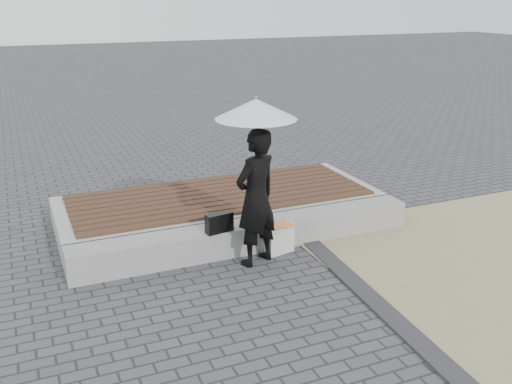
% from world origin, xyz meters
% --- Properties ---
extents(ground, '(80.00, 80.00, 0.00)m').
position_xyz_m(ground, '(0.00, 0.00, 0.00)').
color(ground, '#46454A').
rests_on(ground, ground).
extents(edging_band, '(0.61, 5.20, 0.04)m').
position_xyz_m(edging_band, '(0.75, -0.50, 0.02)').
color(edging_band, '#303033').
rests_on(edging_band, ground).
extents(seating_ledge, '(5.00, 0.45, 0.40)m').
position_xyz_m(seating_ledge, '(0.00, 1.60, 0.20)').
color(seating_ledge, gray).
rests_on(seating_ledge, ground).
extents(timber_platform, '(5.00, 2.00, 0.40)m').
position_xyz_m(timber_platform, '(0.00, 2.80, 0.20)').
color(timber_platform, '#AFAEA9').
rests_on(timber_platform, ground).
extents(timber_decking, '(4.60, 1.80, 0.04)m').
position_xyz_m(timber_decking, '(0.00, 2.80, 0.42)').
color(timber_decking, '#4F2D1E').
rests_on(timber_decking, timber_platform).
extents(woman, '(0.79, 0.67, 1.84)m').
position_xyz_m(woman, '(-0.09, 1.15, 0.92)').
color(woman, black).
rests_on(woman, ground).
extents(parasol, '(1.03, 1.03, 1.31)m').
position_xyz_m(parasol, '(-0.09, 1.15, 2.08)').
color(parasol, '#A2A2A7').
rests_on(parasol, ground).
extents(handbag, '(0.39, 0.19, 0.26)m').
position_xyz_m(handbag, '(-0.50, 1.44, 0.53)').
color(handbag, black).
rests_on(handbag, seating_ledge).
extents(canvas_tote, '(0.44, 0.25, 0.43)m').
position_xyz_m(canvas_tote, '(0.33, 1.30, 0.22)').
color(canvas_tote, silver).
rests_on(canvas_tote, ground).
extents(magazine, '(0.36, 0.28, 0.01)m').
position_xyz_m(magazine, '(0.33, 1.25, 0.44)').
color(magazine, red).
rests_on(magazine, canvas_tote).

